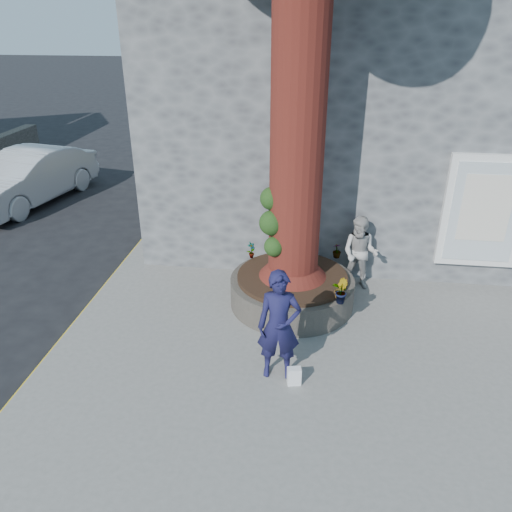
# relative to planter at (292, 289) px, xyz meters

# --- Properties ---
(ground) EXTENTS (120.00, 120.00, 0.00)m
(ground) POSITION_rel_planter_xyz_m (-0.80, -2.00, -0.41)
(ground) COLOR black
(ground) RESTS_ON ground
(pavement) EXTENTS (9.00, 8.00, 0.12)m
(pavement) POSITION_rel_planter_xyz_m (0.70, -1.00, -0.35)
(pavement) COLOR slate
(pavement) RESTS_ON ground
(yellow_line) EXTENTS (0.10, 30.00, 0.01)m
(yellow_line) POSITION_rel_planter_xyz_m (-3.85, -1.00, -0.41)
(yellow_line) COLOR yellow
(yellow_line) RESTS_ON ground
(stone_shop) EXTENTS (10.30, 8.30, 6.30)m
(stone_shop) POSITION_rel_planter_xyz_m (1.70, 5.20, 2.75)
(stone_shop) COLOR #4E5053
(stone_shop) RESTS_ON ground
(planter) EXTENTS (2.30, 2.30, 0.60)m
(planter) POSITION_rel_planter_xyz_m (0.00, 0.00, 0.00)
(planter) COLOR black
(planter) RESTS_ON pavement
(man) EXTENTS (0.67, 0.47, 1.74)m
(man) POSITION_rel_planter_xyz_m (-0.07, -2.09, 0.58)
(man) COLOR #17163D
(man) RESTS_ON pavement
(woman) EXTENTS (0.86, 0.76, 1.48)m
(woman) POSITION_rel_planter_xyz_m (1.26, 0.81, 0.45)
(woman) COLOR #B5B2AD
(woman) RESTS_ON pavement
(shopping_bag) EXTENTS (0.22, 0.16, 0.28)m
(shopping_bag) POSITION_rel_planter_xyz_m (0.18, -2.29, -0.15)
(shopping_bag) COLOR white
(shopping_bag) RESTS_ON pavement
(car_silver) EXTENTS (2.46, 4.84, 1.52)m
(car_silver) POSITION_rel_planter_xyz_m (-8.00, 4.92, 0.35)
(car_silver) COLOR #BABDC3
(car_silver) RESTS_ON ground
(plant_a) EXTENTS (0.20, 0.21, 0.34)m
(plant_a) POSITION_rel_planter_xyz_m (-0.85, 0.61, 0.48)
(plant_a) COLOR gray
(plant_a) RESTS_ON planter
(plant_b) EXTENTS (0.25, 0.26, 0.42)m
(plant_b) POSITION_rel_planter_xyz_m (0.85, -0.85, 0.52)
(plant_b) COLOR gray
(plant_b) RESTS_ON planter
(plant_c) EXTENTS (0.21, 0.21, 0.30)m
(plant_c) POSITION_rel_planter_xyz_m (0.82, 0.85, 0.46)
(plant_c) COLOR gray
(plant_c) RESTS_ON planter
(plant_d) EXTENTS (0.35, 0.36, 0.30)m
(plant_d) POSITION_rel_planter_xyz_m (0.85, -0.72, 0.46)
(plant_d) COLOR gray
(plant_d) RESTS_ON planter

